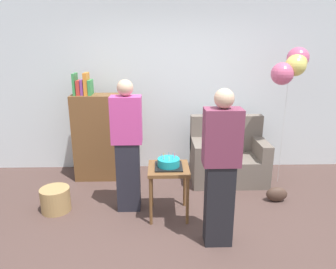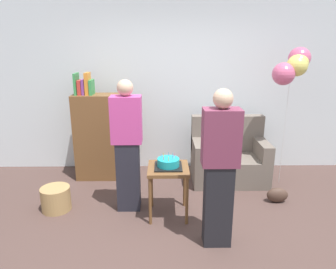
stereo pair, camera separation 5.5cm
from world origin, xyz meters
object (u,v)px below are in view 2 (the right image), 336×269
object	(u,v)px
side_table	(168,175)
balloon_bunch	(294,65)
wicker_basket	(56,199)
person_holding_cake	(219,169)
person_blowing_candles	(127,146)
handbag	(277,195)
couch	(229,158)
bookshelf	(102,135)
birthday_cake	(168,163)

from	to	relation	value
side_table	balloon_bunch	distance (m)	2.26
side_table	wicker_basket	bearing A→B (deg)	174.60
person_holding_cake	balloon_bunch	size ratio (longest dim) A/B	0.83
person_blowing_candles	wicker_basket	bearing A→B (deg)	-177.66
person_blowing_candles	person_holding_cake	xyz separation A→B (m)	(0.99, -0.73, 0.00)
handbag	balloon_bunch	bearing A→B (deg)	65.29
couch	handbag	bearing A→B (deg)	-54.53
bookshelf	balloon_bunch	xyz separation A→B (m)	(2.70, -0.28, 1.06)
bookshelf	person_holding_cake	world-z (taller)	person_holding_cake
person_holding_cake	person_blowing_candles	bearing A→B (deg)	-20.41
person_holding_cake	wicker_basket	distance (m)	2.14
balloon_bunch	person_blowing_candles	bearing A→B (deg)	-162.39
person_blowing_candles	handbag	size ratio (longest dim) A/B	5.82
person_holding_cake	bookshelf	bearing A→B (deg)	-32.92
side_table	balloon_bunch	size ratio (longest dim) A/B	0.32
couch	side_table	xyz separation A→B (m)	(-0.93, -1.01, 0.19)
bookshelf	side_table	xyz separation A→B (m)	(0.99, -1.14, -0.15)
bookshelf	wicker_basket	bearing A→B (deg)	-112.27
birthday_cake	person_holding_cake	distance (m)	0.77
wicker_basket	handbag	bearing A→B (deg)	3.18
balloon_bunch	couch	bearing A→B (deg)	168.82
couch	bookshelf	distance (m)	1.96
bookshelf	person_blowing_candles	size ratio (longest dim) A/B	0.99
person_blowing_candles	handbag	distance (m)	2.07
bookshelf	birthday_cake	bearing A→B (deg)	-48.98
bookshelf	handbag	bearing A→B (deg)	-19.26
handbag	person_blowing_candles	bearing A→B (deg)	-176.20
birthday_cake	wicker_basket	world-z (taller)	birthday_cake
person_blowing_candles	balloon_bunch	size ratio (longest dim) A/B	0.83
person_holding_cake	wicker_basket	size ratio (longest dim) A/B	4.53
person_blowing_candles	handbag	xyz separation A→B (m)	(1.94, 0.13, -0.73)
couch	person_holding_cake	world-z (taller)	person_holding_cake
couch	person_holding_cake	xyz separation A→B (m)	(-0.43, -1.58, 0.49)
handbag	bookshelf	bearing A→B (deg)	160.74
bookshelf	handbag	xyz separation A→B (m)	(2.44, -0.85, -0.57)
person_blowing_candles	person_holding_cake	world-z (taller)	same
handbag	side_table	bearing A→B (deg)	-168.59
bookshelf	wicker_basket	size ratio (longest dim) A/B	4.49
handbag	person_holding_cake	bearing A→B (deg)	-137.85
birthday_cake	balloon_bunch	bearing A→B (deg)	26.77
birthday_cake	handbag	world-z (taller)	birthday_cake
couch	person_blowing_candles	distance (m)	1.73
side_table	person_holding_cake	xyz separation A→B (m)	(0.50, -0.57, 0.31)
bookshelf	birthday_cake	world-z (taller)	bookshelf
side_table	person_holding_cake	bearing A→B (deg)	-48.71
bookshelf	person_holding_cake	size ratio (longest dim) A/B	0.99
side_table	person_blowing_candles	distance (m)	0.60
wicker_basket	person_blowing_candles	bearing A→B (deg)	1.86
side_table	balloon_bunch	xyz separation A→B (m)	(1.71, 0.86, 1.20)
wicker_basket	handbag	distance (m)	2.86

